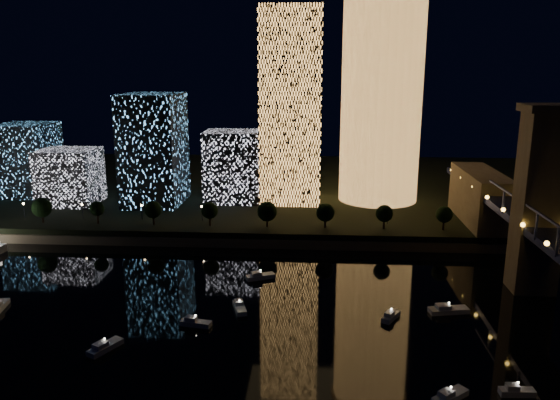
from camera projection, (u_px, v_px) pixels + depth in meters
The scene contains 9 objects.
ground at pixel (279, 385), 104.30m from camera, with size 520.00×520.00×0.00m, color black.
far_bank at pixel (301, 188), 258.66m from camera, with size 420.00×160.00×5.00m, color black.
seawall at pixel (295, 242), 183.36m from camera, with size 420.00×6.00×3.00m, color #6B5E4C.
tower_cylindrical at pixel (381, 98), 217.86m from camera, with size 34.00×34.00×82.89m.
tower_rectangular at pixel (291, 107), 217.61m from camera, with size 24.01×24.01×76.40m, color #FFAC51.
midrise_blocks at pixel (126, 159), 222.95m from camera, with size 112.61×37.11×43.68m.
motorboats at pixel (260, 351), 115.07m from camera, with size 121.71×83.95×2.78m.
esplanade_trees at pixel (196, 210), 189.16m from camera, with size 166.17×6.99×9.00m.
street_lamps at pixel (202, 210), 195.28m from camera, with size 132.70×0.70×5.65m.
Camera 1 is at (6.04, -92.47, 59.59)m, focal length 35.00 mm.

